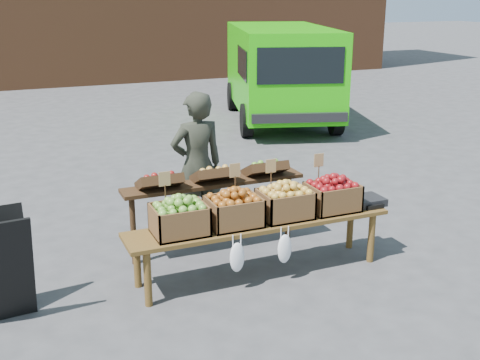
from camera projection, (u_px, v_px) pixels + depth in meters
name	position (u px, v px, depth m)	size (l,w,h in m)	color
ground	(162.00, 275.00, 6.06)	(80.00, 80.00, 0.00)	#424244
delivery_van	(280.00, 75.00, 12.90)	(2.06, 4.50, 2.02)	#1EC207
vendor	(197.00, 165.00, 6.83)	(0.62, 0.41, 1.69)	#272B21
back_table	(215.00, 206.00, 6.50)	(2.10, 0.44, 1.04)	#311F10
display_bench	(259.00, 248.00, 6.02)	(2.70, 0.56, 0.57)	#563C19
crate_golden_apples	(179.00, 220.00, 5.59)	(0.50, 0.40, 0.28)	#5C8C2D
crate_russet_pears	(234.00, 212.00, 5.79)	(0.50, 0.40, 0.28)	#AD581B
crate_red_apples	(285.00, 204.00, 5.99)	(0.50, 0.40, 0.28)	#AB9C1F
crate_green_apples	(332.00, 197.00, 6.20)	(0.50, 0.40, 0.28)	maroon
weighing_scale	(366.00, 201.00, 6.39)	(0.34, 0.30, 0.08)	black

